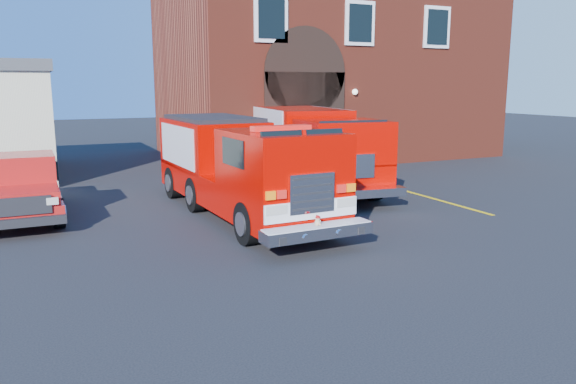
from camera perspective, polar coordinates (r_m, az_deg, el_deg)
name	(u,v)px	position (r m, az deg, el deg)	size (l,w,h in m)	color
ground	(266,238)	(13.08, -2.22, -4.70)	(100.00, 100.00, 0.00)	black
parking_stripe_near	(456,205)	(17.33, 16.66, -1.26)	(0.12, 3.00, 0.01)	#DFB40B
parking_stripe_mid	(396,188)	(19.63, 10.88, 0.39)	(0.12, 3.00, 0.01)	#DFB40B
parking_stripe_far	(350,176)	(22.09, 6.35, 1.68)	(0.12, 3.00, 0.01)	#DFB40B
fire_station	(323,69)	(29.12, 3.54, 12.32)	(15.20, 10.20, 8.45)	maroon
fire_engine	(239,166)	(15.22, -5.00, 2.67)	(2.68, 8.53, 2.60)	black
pickup_truck	(21,187)	(16.60, -25.48, 0.46)	(1.90, 5.25, 1.72)	black
secondary_truck	(311,145)	(19.46, 2.38, 4.78)	(3.59, 8.45, 2.66)	black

